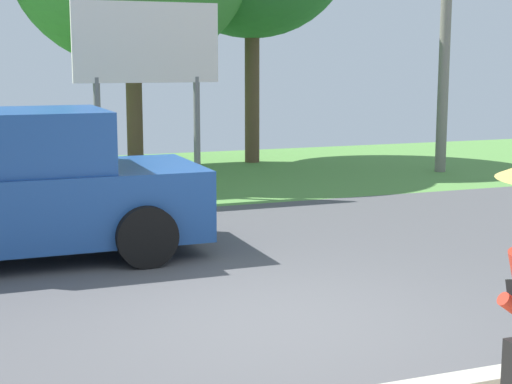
{
  "coord_description": "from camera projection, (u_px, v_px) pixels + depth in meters",
  "views": [
    {
      "loc": [
        -2.87,
        -6.78,
        2.48
      ],
      "look_at": [
        0.08,
        1.0,
        1.1
      ],
      "focal_mm": 55.48,
      "sensor_mm": 36.0,
      "label": 1
    }
  ],
  "objects": [
    {
      "name": "ground_plane",
      "position": [
        198.0,
        256.0,
        10.39
      ],
      "size": [
        40.0,
        22.0,
        0.2
      ],
      "color": "#4C4C4F"
    },
    {
      "name": "utility_pole",
      "position": [
        446.0,
        25.0,
        17.4
      ],
      "size": [
        1.8,
        0.24,
        6.2
      ],
      "color": "gray",
      "rests_on": "ground_plane"
    },
    {
      "name": "roadside_billboard",
      "position": [
        147.0,
        57.0,
        13.89
      ],
      "size": [
        2.6,
        0.12,
        3.5
      ],
      "color": "slate",
      "rests_on": "ground_plane"
    }
  ]
}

